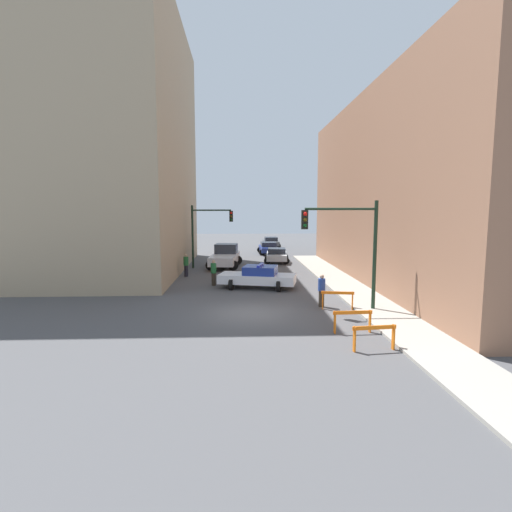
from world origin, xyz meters
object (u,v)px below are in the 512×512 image
barrier_front (374,334)px  parked_car_mid (268,248)px  pedestrian_sidewalk (322,290)px  barrier_back (338,297)px  white_truck (225,256)px  pedestrian_corner (186,265)px  pedestrian_crossing (214,272)px  parked_car_near (277,255)px  traffic_light_far (206,227)px  parked_car_far (271,242)px  police_car (258,277)px  traffic_light_near (351,238)px  barrier_mid (353,318)px

barrier_front → parked_car_mid: bearing=92.7°
pedestrian_sidewalk → barrier_back: (0.68, -0.57, -0.24)m
white_truck → pedestrian_corner: 5.38m
pedestrian_crossing → parked_car_near: bearing=158.4°
traffic_light_far → pedestrian_sidewalk: traffic_light_far is taller
parked_car_far → police_car: bearing=-96.9°
traffic_light_near → pedestrian_sidewalk: bearing=142.2°
white_truck → parked_car_mid: white_truck is taller
white_truck → parked_car_mid: (4.41, 9.54, -0.23)m
parked_car_near → pedestrian_sidewalk: size_ratio=2.68×
pedestrian_corner → pedestrian_crossing: bearing=-178.3°
parked_car_near → parked_car_mid: bearing=97.2°
traffic_light_near → pedestrian_corner: bearing=131.6°
barrier_mid → barrier_back: size_ratio=1.01×
parked_car_mid → pedestrian_sidewalk: bearing=-89.3°
barrier_mid → traffic_light_near: bearing=76.4°
parked_car_near → barrier_mid: size_ratio=2.78×
parked_car_near → barrier_front: (1.18, -23.19, -0.06)m
parked_car_near → pedestrian_crossing: size_ratio=2.68×
police_car → parked_car_mid: (2.07, 18.76, -0.05)m
parked_car_far → barrier_mid: bearing=-89.9°
traffic_light_far → pedestrian_corner: traffic_light_far is taller
barrier_mid → barrier_front: bearing=-85.0°
parked_car_far → parked_car_mid: bearing=-97.1°
pedestrian_corner → parked_car_near: bearing=-74.9°
pedestrian_sidewalk → barrier_front: 6.34m
traffic_light_near → police_car: bearing=125.6°
traffic_light_near → white_truck: bearing=113.4°
white_truck → pedestrian_sidewalk: white_truck is taller
pedestrian_corner → pedestrian_sidewalk: bearing=-169.9°
pedestrian_crossing → barrier_back: (6.46, -6.43, -0.24)m
white_truck → parked_car_near: white_truck is taller
traffic_light_far → white_truck: traffic_light_far is taller
police_car → pedestrian_corner: bearing=61.7°
parked_car_near → pedestrian_corner: bearing=-129.5°
police_car → parked_car_far: police_car is taller
police_car → barrier_mid: size_ratio=3.13×
traffic_light_far → barrier_mid: traffic_light_far is taller
white_truck → barrier_mid: white_truck is taller
pedestrian_sidewalk → parked_car_far: bearing=-137.4°
pedestrian_crossing → barrier_front: (6.31, -12.17, -0.24)m
pedestrian_corner → barrier_front: bearing=178.2°
parked_car_mid → traffic_light_near: bearing=-86.7°
pedestrian_crossing → pedestrian_sidewalk: (5.78, -5.86, 0.00)m
traffic_light_far → pedestrian_corner: 5.02m
police_car → barrier_front: bearing=-148.8°
white_truck → pedestrian_sidewalk: (5.30, -14.08, -0.04)m
pedestrian_crossing → pedestrian_sidewalk: bearing=47.9°
white_truck → parked_car_near: 5.44m
barrier_front → barrier_back: 5.74m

